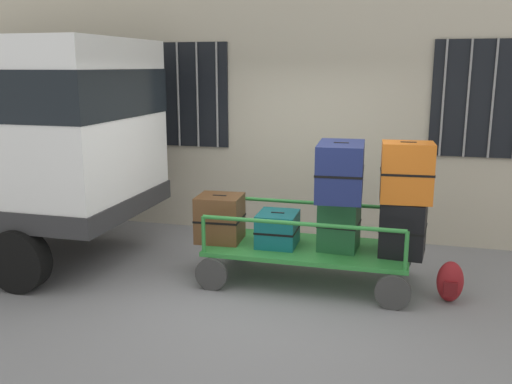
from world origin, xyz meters
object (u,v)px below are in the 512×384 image
suitcase_center_middle (340,171)px  suitcase_midright_bottom (403,228)px  suitcase_midleft_bottom (278,229)px  suitcase_center_bottom (339,223)px  luggage_cart (307,253)px  backpack (450,282)px  suitcase_midright_middle (407,172)px  suitcase_left_bottom (220,218)px

suitcase_center_middle → suitcase_midright_bottom: size_ratio=1.33×
suitcase_midleft_bottom → suitcase_center_middle: size_ratio=0.64×
suitcase_midleft_bottom → suitcase_center_bottom: (0.69, 0.05, 0.11)m
luggage_cart → suitcase_center_middle: size_ratio=2.88×
backpack → suitcase_center_middle: bearing=173.1°
backpack → suitcase_midright_bottom: bearing=159.1°
suitcase_center_middle → suitcase_midright_middle: (0.69, 0.00, 0.02)m
suitcase_midright_bottom → backpack: (0.50, -0.19, -0.49)m
suitcase_left_bottom → suitcase_midright_bottom: 2.07m
suitcase_midleft_bottom → suitcase_midright_middle: 1.56m
suitcase_midleft_bottom → suitcase_midright_bottom: suitcase_midright_bottom is taller
suitcase_center_bottom → suitcase_left_bottom: bearing=-177.8°
luggage_cart → suitcase_left_bottom: 1.09m
suitcase_center_bottom → backpack: bearing=-9.7°
suitcase_midright_bottom → suitcase_center_bottom: bearing=179.0°
suitcase_left_bottom → suitcase_midleft_bottom: 0.70m
backpack → suitcase_center_bottom: bearing=170.3°
suitcase_left_bottom → suitcase_midright_bottom: bearing=1.2°
luggage_cart → backpack: backpack is taller
suitcase_midright_middle → backpack: 1.23m
luggage_cart → suitcase_midright_middle: suitcase_midright_middle is taller
suitcase_center_bottom → suitcase_midright_bottom: bearing=-1.0°
suitcase_midright_bottom → backpack: size_ratio=1.37×
suitcase_center_bottom → backpack: suitcase_center_bottom is taller
suitcase_midleft_bottom → backpack: size_ratio=1.17×
suitcase_midleft_bottom → backpack: 1.93m
suitcase_center_bottom → suitcase_midright_middle: bearing=-4.5°
suitcase_midleft_bottom → suitcase_center_middle: suitcase_center_middle is taller
suitcase_left_bottom → luggage_cart: bearing=1.3°
suitcase_midleft_bottom → suitcase_midright_bottom: 1.39m
suitcase_left_bottom → suitcase_center_bottom: size_ratio=0.91×
suitcase_midleft_bottom → suitcase_center_bottom: bearing=3.9°
suitcase_left_bottom → suitcase_midleft_bottom: (0.69, 0.01, -0.08)m
suitcase_midright_bottom → luggage_cart: bearing=-179.0°
suitcase_midright_bottom → suitcase_left_bottom: bearing=-178.8°
suitcase_midleft_bottom → suitcase_midright_middle: size_ratio=0.81×
luggage_cart → suitcase_center_bottom: (0.35, 0.03, 0.36)m
suitcase_midright_bottom → suitcase_midright_middle: bearing=-90.0°
luggage_cart → suitcase_midright_bottom: suitcase_midright_bottom is taller
luggage_cart → suitcase_center_bottom: size_ratio=3.87×
suitcase_midleft_bottom → suitcase_midright_bottom: bearing=1.5°
suitcase_midright_bottom → backpack: 0.73m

